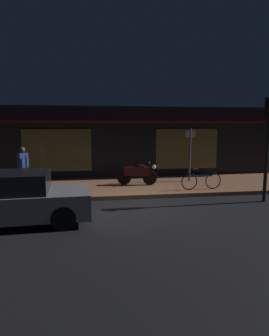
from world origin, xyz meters
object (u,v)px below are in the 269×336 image
(sign_post, at_px, (190,151))
(person_photographer, at_px, (23,167))
(traffic_light_pole, at_px, (268,131))
(bicycle_parked, at_px, (201,181))
(motorcycle, at_px, (138,173))
(parked_car_near, at_px, (11,199))

(sign_post, bearing_deg, person_photographer, -175.86)
(traffic_light_pole, bearing_deg, bicycle_parked, 137.31)
(sign_post, bearing_deg, bicycle_parked, -94.36)
(person_photographer, distance_m, traffic_light_pole, 9.30)
(person_photographer, xyz_separation_m, sign_post, (7.14, 0.52, 0.48))
(bicycle_parked, bearing_deg, motorcycle, 150.46)
(person_photographer, bearing_deg, sign_post, 4.14)
(motorcycle, relative_size, sign_post, 0.70)
(motorcycle, distance_m, person_photographer, 4.69)
(motorcycle, bearing_deg, traffic_light_pole, -35.67)
(motorcycle, bearing_deg, bicycle_parked, -29.54)
(motorcycle, relative_size, traffic_light_pole, 0.47)
(motorcycle, distance_m, bicycle_parked, 2.69)
(motorcycle, distance_m, sign_post, 2.66)
(motorcycle, relative_size, bicycle_parked, 1.02)
(traffic_light_pole, bearing_deg, parked_car_near, -171.89)
(sign_post, distance_m, traffic_light_pole, 3.86)
(motorcycle, xyz_separation_m, traffic_light_pole, (4.05, -2.91, 1.83))
(motorcycle, height_order, bicycle_parked, motorcycle)
(person_photographer, xyz_separation_m, traffic_light_pole, (8.72, -2.87, 1.45))
(bicycle_parked, height_order, sign_post, sign_post)
(person_photographer, bearing_deg, parked_car_near, -82.37)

